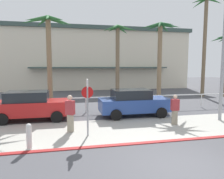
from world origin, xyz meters
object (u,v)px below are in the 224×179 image
at_px(bollard_2, 29,136).
at_px(palm_tree_3, 118,42).
at_px(pedestrian_0, 175,111).
at_px(pedestrian_1, 70,115).
at_px(car_red_1, 31,105).
at_px(palm_tree_2, 49,38).
at_px(stop_sign_bike_lane, 87,99).
at_px(palm_tree_5, 205,26).
at_px(palm_tree_4, 160,41).
at_px(car_blue_2, 134,102).

xyz_separation_m(bollard_2, palm_tree_3, (6.00, 10.66, 4.83)).
height_order(pedestrian_0, pedestrian_1, pedestrian_1).
xyz_separation_m(car_red_1, pedestrian_0, (7.68, -2.61, -0.12)).
bearing_deg(palm_tree_2, palm_tree_3, 27.01).
relative_size(car_red_1, pedestrian_0, 2.70).
bearing_deg(pedestrian_1, palm_tree_2, 102.93).
bearing_deg(stop_sign_bike_lane, pedestrian_1, 136.07).
distance_m(palm_tree_5, car_red_1, 18.26).
relative_size(bollard_2, pedestrian_0, 0.61).
distance_m(stop_sign_bike_lane, palm_tree_5, 17.25).
bearing_deg(car_red_1, pedestrian_1, -51.85).
height_order(palm_tree_3, car_red_1, palm_tree_3).
bearing_deg(pedestrian_1, pedestrian_0, 1.77).
xyz_separation_m(palm_tree_2, palm_tree_4, (8.76, 0.46, 0.06)).
bearing_deg(palm_tree_2, pedestrian_1, -77.07).
xyz_separation_m(car_red_1, pedestrian_1, (2.19, -2.78, -0.04)).
xyz_separation_m(stop_sign_bike_lane, pedestrian_1, (-0.75, 0.73, -0.85)).
xyz_separation_m(bollard_2, car_red_1, (-0.64, 4.60, 0.35)).
height_order(car_red_1, car_blue_2, same).
distance_m(stop_sign_bike_lane, bollard_2, 2.79).
bearing_deg(palm_tree_4, palm_tree_3, 139.71).
distance_m(bollard_2, pedestrian_0, 7.32).
xyz_separation_m(palm_tree_3, pedestrian_1, (-4.46, -8.84, -4.51)).
distance_m(palm_tree_5, pedestrian_0, 13.84).
bearing_deg(palm_tree_2, stop_sign_bike_lane, -72.34).
distance_m(palm_tree_3, palm_tree_4, 3.87).
xyz_separation_m(palm_tree_3, pedestrian_0, (1.04, -8.67, -4.60)).
distance_m(pedestrian_0, pedestrian_1, 5.50).
bearing_deg(palm_tree_5, stop_sign_bike_lane, -142.12).
xyz_separation_m(palm_tree_4, pedestrian_1, (-7.41, -6.34, -4.39)).
bearing_deg(pedestrian_1, car_red_1, 128.15).
bearing_deg(palm_tree_4, pedestrian_0, -107.22).
distance_m(stop_sign_bike_lane, palm_tree_4, 10.33).
bearing_deg(car_red_1, bollard_2, -82.05).
bearing_deg(palm_tree_3, palm_tree_4, -40.29).
bearing_deg(car_blue_2, stop_sign_bike_lane, -134.56).
relative_size(bollard_2, palm_tree_4, 0.15).
relative_size(palm_tree_4, palm_tree_5, 0.67).
bearing_deg(stop_sign_bike_lane, palm_tree_5, 37.88).
xyz_separation_m(palm_tree_3, palm_tree_5, (9.19, 0.46, 1.86)).
bearing_deg(palm_tree_5, pedestrian_0, -131.75).
height_order(bollard_2, pedestrian_1, pedestrian_1).
relative_size(palm_tree_5, car_blue_2, 2.29).
relative_size(car_red_1, car_blue_2, 1.00).
bearing_deg(bollard_2, car_blue_2, 38.25).
relative_size(palm_tree_3, car_red_1, 1.57).
distance_m(palm_tree_3, car_red_1, 10.04).
xyz_separation_m(palm_tree_2, pedestrian_1, (1.35, -5.88, -4.33)).
xyz_separation_m(car_red_1, car_blue_2, (6.14, -0.26, 0.00)).
relative_size(pedestrian_0, pedestrian_1, 0.91).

